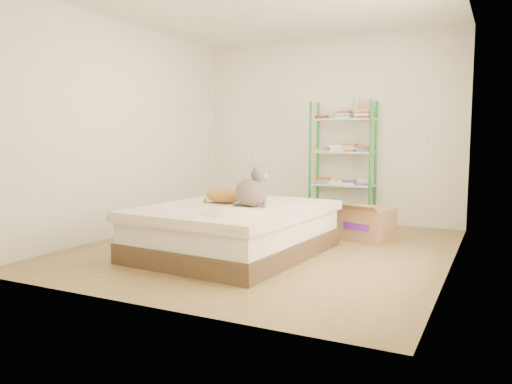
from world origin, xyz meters
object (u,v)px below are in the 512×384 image
Objects in this scene: orange_cat at (224,194)px; white_bin at (243,205)px; shelf_unit at (343,163)px; grey_cat at (251,187)px; cardboard_box at (367,224)px; bed at (234,230)px.

orange_cat is 1.35× the size of white_bin.
grey_cat is at bearing -96.93° from shelf_unit.
shelf_unit is at bearing 66.09° from orange_cat.
grey_cat is 2.63m from white_bin.
shelf_unit is 1.30m from cardboard_box.
orange_cat reaches higher than bed.
cardboard_box is at bearing -23.44° from white_bin.
shelf_unit is 1.70m from white_bin.
grey_cat is 0.61× the size of cardboard_box.
grey_cat reaches higher than cardboard_box.
grey_cat reaches higher than white_bin.
bed is at bearing -63.94° from white_bin.
cardboard_box is (1.06, 1.30, -0.06)m from bed.
orange_cat is at bearing -118.23° from cardboard_box.
bed is 1.20× the size of shelf_unit.
white_bin is (-0.90, 2.11, -0.42)m from orange_cat.
grey_cat is at bearing -23.67° from orange_cat.
white_bin is (-2.15, 0.93, -0.02)m from cardboard_box.
cardboard_box reaches higher than white_bin.
cardboard_box is 2.34m from white_bin.
orange_cat reaches higher than white_bin.
white_bin is (-1.09, 2.23, -0.07)m from bed.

